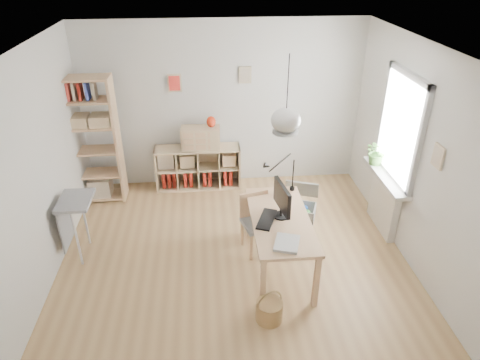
{
  "coord_description": "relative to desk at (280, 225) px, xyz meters",
  "views": [
    {
      "loc": [
        -0.32,
        -4.37,
        3.64
      ],
      "look_at": [
        0.1,
        0.3,
        1.05
      ],
      "focal_mm": 32.0,
      "sensor_mm": 36.0,
      "label": 1
    }
  ],
  "objects": [
    {
      "name": "ground",
      "position": [
        -0.55,
        0.15,
        -0.66
      ],
      "size": [
        4.5,
        4.5,
        0.0
      ],
      "primitive_type": "plane",
      "color": "tan",
      "rests_on": "ground"
    },
    {
      "name": "room_shell",
      "position": [
        -0.0,
        0.0,
        1.34
      ],
      "size": [
        4.5,
        4.5,
        4.5
      ],
      "color": "silver",
      "rests_on": "ground"
    },
    {
      "name": "window_unit",
      "position": [
        1.68,
        0.75,
        0.89
      ],
      "size": [
        0.07,
        1.16,
        1.46
      ],
      "color": "white",
      "rests_on": "ground"
    },
    {
      "name": "radiator",
      "position": [
        1.64,
        0.75,
        -0.26
      ],
      "size": [
        0.1,
        0.8,
        0.8
      ],
      "primitive_type": "cube",
      "color": "white",
      "rests_on": "ground"
    },
    {
      "name": "windowsill",
      "position": [
        1.59,
        0.75,
        0.17
      ],
      "size": [
        0.22,
        1.2,
        0.06
      ],
      "primitive_type": "cube",
      "color": "silver",
      "rests_on": "radiator"
    },
    {
      "name": "desk",
      "position": [
        0.0,
        0.0,
        0.0
      ],
      "size": [
        0.7,
        1.5,
        0.75
      ],
      "color": "tan",
      "rests_on": "ground"
    },
    {
      "name": "cube_shelf",
      "position": [
        -1.02,
        2.23,
        -0.36
      ],
      "size": [
        1.4,
        0.38,
        0.72
      ],
      "color": "tan",
      "rests_on": "ground"
    },
    {
      "name": "tall_bookshelf",
      "position": [
        -2.59,
        1.95,
        0.43
      ],
      "size": [
        0.8,
        0.38,
        2.0
      ],
      "color": "tan",
      "rests_on": "ground"
    },
    {
      "name": "side_table",
      "position": [
        -2.59,
        0.5,
        0.01
      ],
      "size": [
        0.4,
        0.55,
        0.85
      ],
      "color": "#98979A",
      "rests_on": "ground"
    },
    {
      "name": "chair",
      "position": [
        -0.23,
        0.43,
        -0.2
      ],
      "size": [
        0.48,
        0.48,
        0.81
      ],
      "rotation": [
        0.0,
        0.0,
        0.27
      ],
      "color": "#98979A",
      "rests_on": "ground"
    },
    {
      "name": "wicker_basket",
      "position": [
        -0.24,
        -0.86,
        -0.52
      ],
      "size": [
        0.29,
        0.29,
        0.41
      ],
      "rotation": [
        0.0,
        0.0,
        0.36
      ],
      "color": "#997445",
      "rests_on": "ground"
    },
    {
      "name": "storage_chest",
      "position": [
        0.5,
        1.07,
        -0.49
      ],
      "size": [
        0.66,
        0.7,
        0.52
      ],
      "rotation": [
        0.0,
        0.0,
        -0.36
      ],
      "color": "#BAB9B5",
      "rests_on": "ground"
    },
    {
      "name": "monitor",
      "position": [
        0.01,
        0.04,
        0.34
      ],
      "size": [
        0.2,
        0.49,
        0.43
      ],
      "rotation": [
        0.0,
        0.0,
        0.16
      ],
      "color": "black",
      "rests_on": "desk"
    },
    {
      "name": "keyboard",
      "position": [
        -0.17,
        -0.03,
        0.1
      ],
      "size": [
        0.32,
        0.48,
        0.02
      ],
      "primitive_type": "cube",
      "rotation": [
        0.0,
        0.0,
        -0.37
      ],
      "color": "black",
      "rests_on": "desk"
    },
    {
      "name": "task_lamp",
      "position": [
        0.05,
        0.6,
        0.42
      ],
      "size": [
        0.45,
        0.17,
        0.48
      ],
      "color": "black",
      "rests_on": "desk"
    },
    {
      "name": "yarn_ball",
      "position": [
        0.1,
        0.54,
        0.16
      ],
      "size": [
        0.14,
        0.14,
        0.14
      ],
      "primitive_type": "sphere",
      "color": "#510A1A",
      "rests_on": "desk"
    },
    {
      "name": "paper_tray",
      "position": [
        -0.02,
        -0.51,
        0.11
      ],
      "size": [
        0.35,
        0.39,
        0.03
      ],
      "primitive_type": "cube",
      "rotation": [
        0.0,
        0.0,
        -0.32
      ],
      "color": "silver",
      "rests_on": "desk"
    },
    {
      "name": "drawer_chest",
      "position": [
        -0.93,
        2.19,
        0.24
      ],
      "size": [
        0.64,
        0.32,
        0.35
      ],
      "primitive_type": "cube",
      "rotation": [
        0.0,
        0.0,
        -0.06
      ],
      "color": "tan",
      "rests_on": "cube_shelf"
    },
    {
      "name": "red_vase",
      "position": [
        -0.76,
        2.19,
        0.51
      ],
      "size": [
        0.15,
        0.15,
        0.18
      ],
      "primitive_type": "ellipsoid",
      "color": "#AA230E",
      "rests_on": "drawer_chest"
    },
    {
      "name": "potted_plant",
      "position": [
        1.57,
        1.1,
        0.39
      ],
      "size": [
        0.37,
        0.33,
        0.38
      ],
      "primitive_type": "imported",
      "rotation": [
        0.0,
        0.0,
        0.12
      ],
      "color": "#315921",
      "rests_on": "windowsill"
    }
  ]
}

